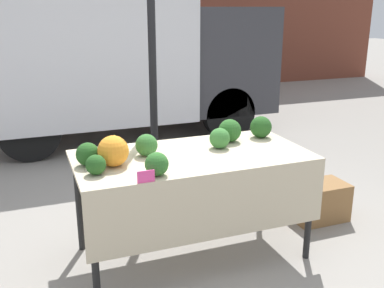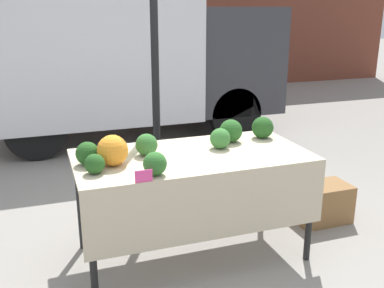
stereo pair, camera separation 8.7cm
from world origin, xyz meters
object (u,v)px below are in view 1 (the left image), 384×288
object	(u,v)px
orange_cauliflower	(113,151)
produce_crate	(319,201)
price_sign	(146,177)
parked_truck	(114,47)

from	to	relation	value
orange_cauliflower	produce_crate	bearing A→B (deg)	5.97
price_sign	produce_crate	bearing A→B (deg)	17.94
orange_cauliflower	parked_truck	bearing A→B (deg)	78.29
orange_cauliflower	price_sign	bearing A→B (deg)	-71.42
parked_truck	produce_crate	bearing A→B (deg)	-72.36
price_sign	orange_cauliflower	bearing A→B (deg)	108.58
price_sign	produce_crate	distance (m)	2.02
parked_truck	price_sign	bearing A→B (deg)	-98.96
produce_crate	price_sign	bearing A→B (deg)	-162.06
price_sign	produce_crate	world-z (taller)	price_sign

